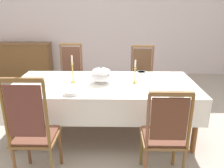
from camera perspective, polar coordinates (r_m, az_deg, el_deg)
The scene contains 17 objects.
ground at distance 3.47m, azimuth -1.91°, elevation -12.15°, with size 8.19×6.22×0.04m, color #AB9E94.
back_wall at distance 6.12m, azimuth -0.61°, elevation 17.91°, with size 8.19×0.08×3.31m, color silver.
dining_table at distance 3.12m, azimuth -2.08°, elevation -0.97°, with size 2.53×1.16×0.78m.
tablecloth at distance 3.13m, azimuth -2.08°, elevation -1.20°, with size 2.55×1.18×0.36m.
chair_south_a at distance 2.41m, azimuth -19.72°, elevation -11.18°, with size 0.44×0.42×1.20m.
chair_north_a at distance 4.18m, azimuth -10.59°, elevation 2.27°, with size 0.44×0.42×1.16m.
chair_south_b at distance 2.35m, azimuth 13.37°, elevation -12.57°, with size 0.44×0.42×1.08m.
chair_north_b at distance 4.12m, azimuth 7.84°, elevation 2.06°, with size 0.44×0.42×1.13m.
soup_tureen at distance 3.07m, azimuth -2.82°, elevation 2.32°, with size 0.29×0.29×0.23m.
candlestick_west at distance 3.10m, azimuth -10.12°, elevation 3.14°, with size 0.07×0.07×0.39m.
candlestick_east at distance 3.07m, azimuth 5.95°, elevation 2.57°, with size 0.07×0.07×0.33m.
bowl_near_left at distance 2.77m, azimuth 16.12°, elevation -2.25°, with size 0.20×0.20×0.04m.
bowl_near_right at distance 3.57m, azimuth 7.54°, elevation 3.00°, with size 0.15×0.15×0.03m.
bowl_far_left at distance 2.73m, azimuth -10.41°, elevation -2.06°, with size 0.20×0.20×0.05m.
spoon_primary at distance 2.83m, azimuth 18.33°, elevation -2.40°, with size 0.06×0.17×0.01m.
spoon_secondary at distance 3.61m, azimuth 9.23°, elevation 2.90°, with size 0.04×0.18×0.01m.
sideboard at distance 6.43m, azimuth -21.66°, elevation 5.84°, with size 1.44×0.48×0.90m.
Camera 1 is at (0.16, -2.96, 1.77)m, focal length 35.44 mm.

